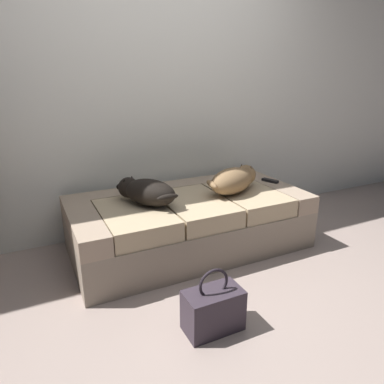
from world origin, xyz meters
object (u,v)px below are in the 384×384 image
tv_remote (270,181)px  handbag (213,309)px  dog_dark (146,191)px  dog_tan (234,180)px  couch (189,222)px

tv_remote → handbag: size_ratio=0.40×
dog_dark → dog_tan: (0.73, -0.05, 0.01)m
dog_tan → handbag: dog_tan is taller
couch → dog_tan: size_ratio=3.21×
couch → dog_dark: size_ratio=3.54×
couch → handbag: (-0.31, -0.95, -0.09)m
dog_dark → couch: bearing=2.7°
couch → dog_dark: dog_dark is taller
handbag → couch: bearing=71.9°
dog_tan → tv_remote: dog_tan is taller
dog_dark → tv_remote: (1.17, 0.05, -0.09)m
dog_dark → handbag: size_ratio=1.37×
couch → dog_tan: dog_tan is taller
dog_tan → couch: bearing=170.4°
dog_tan → tv_remote: size_ratio=3.81×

